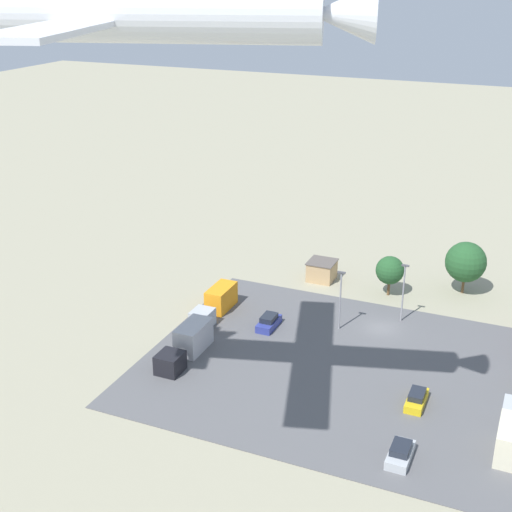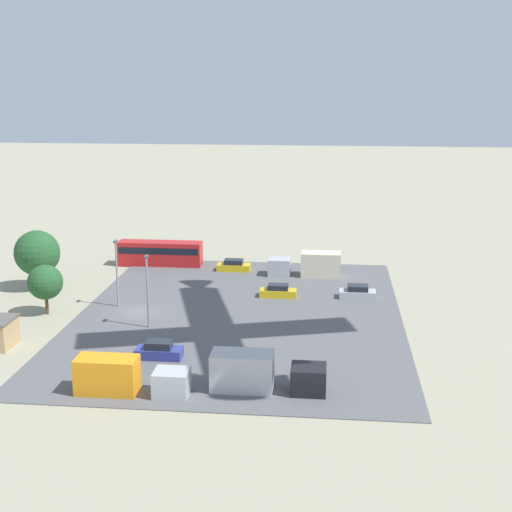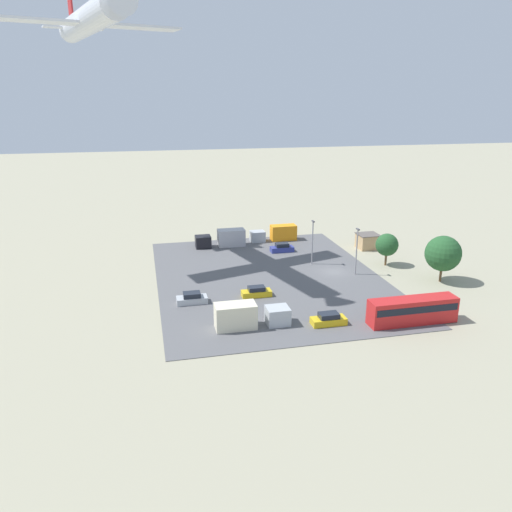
# 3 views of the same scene
# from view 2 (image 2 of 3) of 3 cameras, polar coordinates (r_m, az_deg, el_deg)

# --- Properties ---
(ground_plane) EXTENTS (400.00, 400.00, 0.00)m
(ground_plane) POSITION_cam_2_polar(r_m,az_deg,el_deg) (77.94, -9.29, -4.49)
(ground_plane) COLOR gray
(parking_lot_surface) EXTENTS (45.45, 34.18, 0.08)m
(parking_lot_surface) POSITION_cam_2_polar(r_m,az_deg,el_deg) (75.86, -1.35, -4.79)
(parking_lot_surface) COLOR #565659
(parking_lot_surface) RESTS_ON ground
(bus) EXTENTS (2.51, 11.22, 3.20)m
(bus) POSITION_cam_2_polar(r_m,az_deg,el_deg) (96.51, -7.68, 0.29)
(bus) COLOR red
(bus) RESTS_ON ground
(parked_car_0) EXTENTS (1.83, 4.32, 1.48)m
(parked_car_0) POSITION_cam_2_polar(r_m,az_deg,el_deg) (93.15, -1.79, -0.79)
(parked_car_0) COLOR gold
(parked_car_0) RESTS_ON ground
(parked_car_1) EXTENTS (1.84, 4.15, 1.59)m
(parked_car_1) POSITION_cam_2_polar(r_m,az_deg,el_deg) (65.07, -7.77, -7.52)
(parked_car_1) COLOR navy
(parked_car_1) RESTS_ON ground
(parked_car_2) EXTENTS (1.91, 4.14, 1.51)m
(parked_car_2) POSITION_cam_2_polar(r_m,az_deg,el_deg) (82.37, 8.13, -2.91)
(parked_car_2) COLOR #ADB2B7
(parked_car_2) RESTS_ON ground
(parked_car_3) EXTENTS (1.71, 4.18, 1.44)m
(parked_car_3) POSITION_cam_2_polar(r_m,az_deg,el_deg) (82.10, 1.78, -2.85)
(parked_car_3) COLOR gold
(parked_car_3) RESTS_ON ground
(parked_truck_0) EXTENTS (2.38, 9.04, 2.93)m
(parked_truck_0) POSITION_cam_2_polar(r_m,az_deg,el_deg) (58.35, -10.42, -9.52)
(parked_truck_0) COLOR #ADB2B7
(parked_truck_0) RESTS_ON ground
(parked_truck_1) EXTENTS (2.57, 9.14, 3.09)m
(parked_truck_1) POSITION_cam_2_polar(r_m,az_deg,el_deg) (90.66, 4.26, -0.72)
(parked_truck_1) COLOR #ADB2B7
(parked_truck_1) RESTS_ON ground
(parked_truck_2) EXTENTS (2.59, 9.24, 3.12)m
(parked_truck_2) POSITION_cam_2_polar(r_m,az_deg,el_deg) (57.90, 0.40, -9.37)
(parked_truck_2) COLOR black
(parked_truck_2) RESTS_ON ground
(tree_near_shed) EXTENTS (5.36, 5.36, 7.13)m
(tree_near_shed) POSITION_cam_2_polar(r_m,az_deg,el_deg) (88.14, -17.11, 0.24)
(tree_near_shed) COLOR brown
(tree_near_shed) RESTS_ON ground
(tree_apron_mid) EXTENTS (3.73, 3.73, 5.42)m
(tree_apron_mid) POSITION_cam_2_polar(r_m,az_deg,el_deg) (78.66, -16.51, -2.03)
(tree_apron_mid) COLOR brown
(tree_apron_mid) RESTS_ON ground
(light_pole_lot_centre) EXTENTS (0.90, 0.28, 7.44)m
(light_pole_lot_centre) POSITION_cam_2_polar(r_m,az_deg,el_deg) (79.12, -11.08, -1.10)
(light_pole_lot_centre) COLOR gray
(light_pole_lot_centre) RESTS_ON ground
(light_pole_lot_edge) EXTENTS (0.90, 0.28, 7.46)m
(light_pole_lot_edge) POSITION_cam_2_polar(r_m,az_deg,el_deg) (71.87, -8.69, -2.52)
(light_pole_lot_edge) COLOR gray
(light_pole_lot_edge) RESTS_ON ground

